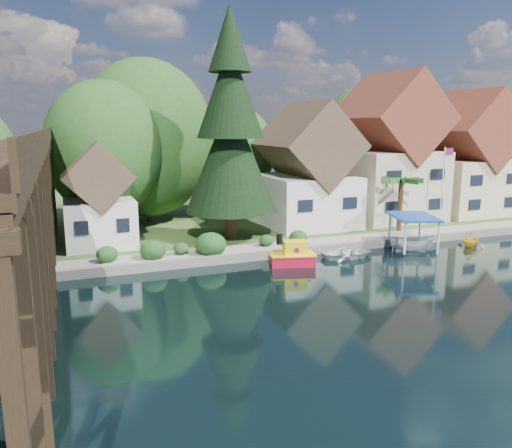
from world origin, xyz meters
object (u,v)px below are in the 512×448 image
Objects in this scene: house_left at (307,174)px; house_right at (465,161)px; trestle_bridge at (12,204)px; house_center at (388,157)px; shed at (99,202)px; boat_white_a at (348,252)px; boat_yellow at (471,238)px; tugboat at (293,255)px; boat_canopy at (413,236)px; conifer at (230,130)px; flagpole at (444,180)px; palm_tree at (401,182)px.

house_left is 0.88× the size of house_right.
house_center is (32.00, 11.33, 1.07)m from trestle_bridge.
shed is 2.05× the size of boat_white_a.
boat_yellow is (-8.56, -10.27, -5.14)m from house_right.
house_center is at bearing 35.01° from tugboat.
house_center is 2.75× the size of boat_canopy.
shed is at bearing 173.39° from conifer.
conifer is 4.66× the size of boat_white_a.
house_center is at bearing 10.53° from conifer.
boat_canopy is at bearing 57.12° from boat_yellow.
conifer reaches higher than boat_yellow.
conifer reaches higher than house_center.
flagpole is (27.81, -4.84, 1.05)m from shed.
conifer is at bearing 148.64° from boat_canopy.
palm_tree is 9.79m from boat_white_a.
flagpole reaches higher than boat_white_a.
house_right reaches higher than palm_tree.
house_left reaches higher than boat_yellow.
boat_white_a is (16.53, -8.21, -3.43)m from shed.
house_left is (23.00, 10.83, -0.21)m from trestle_bridge.
house_center reaches higher than house_left.
boat_white_a is at bearing -153.49° from house_right.
house_left is 2.27× the size of palm_tree.
house_left is at bearing 111.77° from boat_canopy.
tugboat reaches higher than boat_yellow.
palm_tree is at bearing 10.52° from trestle_bridge.
conifer reaches higher than house_left.
boat_white_a is at bearing -150.65° from palm_tree.
palm_tree reaches higher than boat_white_a.
tugboat is at bearing -121.04° from house_left.
trestle_bridge is 12.91× the size of tugboat.
tugboat is (-15.85, -3.69, -4.21)m from flagpole.
palm_tree is at bearing -10.98° from conifer.
tugboat is 1.41× the size of boat_yellow.
trestle_bridge is 6.19× the size of flagpole.
conifer is at bearing -174.16° from house_right.
trestle_bridge is at bearing 100.70° from boat_white_a.
shed is 18.77m from boat_white_a.
shed is (-36.00, -1.50, -1.95)m from house_right.
boat_white_a is (-1.47, -9.71, -4.74)m from house_left.
flagpole is at bearing -9.87° from shed.
house_left is 1.54× the size of flagpole.
boat_white_a is 1.58× the size of boat_yellow.
flagpole reaches higher than boat_canopy.
shed is at bearing 170.13° from flagpole.
house_left reaches higher than palm_tree.
boat_canopy is (21.98, -8.46, -2.64)m from shed.
house_right is 14.33m from boat_yellow.
palm_tree reaches higher than boat_yellow.
house_right is at bearing -55.77° from boat_white_a.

